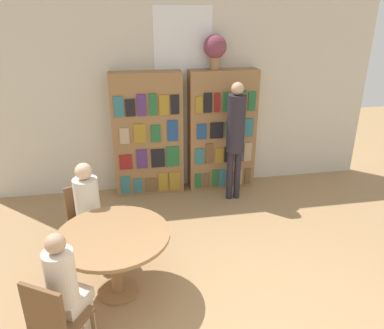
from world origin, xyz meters
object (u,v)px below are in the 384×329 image
(chair_near_camera, at_px, (55,318))
(seated_reader_left, at_px, (89,206))
(librarian_standing, at_px, (236,131))
(flower_vase, at_px, (215,48))
(bookshelf_right, at_px, (222,131))
(chair_left_side, at_px, (86,216))
(bookshelf_left, at_px, (148,135))
(seated_reader_right, at_px, (66,285))
(reading_table, at_px, (114,244))

(chair_near_camera, height_order, seated_reader_left, seated_reader_left)
(librarian_standing, bearing_deg, flower_vase, 114.16)
(bookshelf_right, relative_size, chair_left_side, 2.25)
(bookshelf_left, xyz_separation_m, librarian_standing, (1.30, -0.50, 0.15))
(chair_left_side, xyz_separation_m, seated_reader_left, (0.07, -0.16, 0.23))
(chair_near_camera, height_order, seated_reader_right, seated_reader_right)
(reading_table, xyz_separation_m, seated_reader_left, (-0.29, 0.69, 0.10))
(bookshelf_right, height_order, flower_vase, flower_vase)
(bookshelf_right, relative_size, seated_reader_right, 1.63)
(chair_near_camera, bearing_deg, bookshelf_right, 86.25)
(chair_left_side, bearing_deg, seated_reader_right, 66.19)
(chair_near_camera, relative_size, seated_reader_right, 0.72)
(bookshelf_right, bearing_deg, chair_near_camera, -125.20)
(bookshelf_left, xyz_separation_m, reading_table, (-0.54, -2.39, -0.37))
(flower_vase, bearing_deg, chair_left_side, -141.87)
(bookshelf_right, relative_size, librarian_standing, 1.06)
(flower_vase, xyz_separation_m, reading_table, (-1.62, -2.40, -1.68))
(chair_near_camera, distance_m, librarian_standing, 3.61)
(flower_vase, height_order, reading_table, flower_vase)
(chair_left_side, height_order, librarian_standing, librarian_standing)
(bookshelf_left, relative_size, chair_left_side, 2.25)
(chair_left_side, distance_m, seated_reader_right, 1.50)
(bookshelf_left, bearing_deg, librarian_standing, -21.10)
(reading_table, distance_m, seated_reader_left, 0.75)
(seated_reader_left, height_order, seated_reader_right, seated_reader_left)
(bookshelf_right, height_order, seated_reader_left, bookshelf_right)
(flower_vase, bearing_deg, seated_reader_right, -123.44)
(seated_reader_left, bearing_deg, chair_left_side, -90.00)
(flower_vase, height_order, seated_reader_left, flower_vase)
(chair_near_camera, xyz_separation_m, librarian_standing, (2.32, 2.68, 0.65))
(seated_reader_left, bearing_deg, seated_reader_right, 63.14)
(seated_reader_right, distance_m, librarian_standing, 3.40)
(seated_reader_right, bearing_deg, reading_table, 90.00)
(reading_table, relative_size, seated_reader_left, 0.94)
(chair_left_side, bearing_deg, bookshelf_right, -166.50)
(bookshelf_right, bearing_deg, bookshelf_left, -179.99)
(chair_left_side, bearing_deg, seated_reader_left, 90.00)
(bookshelf_left, bearing_deg, bookshelf_right, 0.01)
(seated_reader_right, bearing_deg, seated_reader_left, 117.14)
(seated_reader_left, xyz_separation_m, seated_reader_right, (-0.10, -1.32, -0.03))
(flower_vase, xyz_separation_m, chair_left_side, (-1.97, -1.55, -1.81))
(bookshelf_right, xyz_separation_m, seated_reader_right, (-2.15, -3.03, -0.30))
(seated_reader_left, relative_size, librarian_standing, 0.66)
(bookshelf_left, height_order, flower_vase, flower_vase)
(seated_reader_left, distance_m, librarian_standing, 2.48)
(reading_table, bearing_deg, seated_reader_right, -121.44)
(bookshelf_left, height_order, seated_reader_right, bookshelf_left)
(bookshelf_right, height_order, reading_table, bookshelf_right)
(reading_table, relative_size, chair_near_camera, 1.33)
(bookshelf_right, bearing_deg, flower_vase, 178.10)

